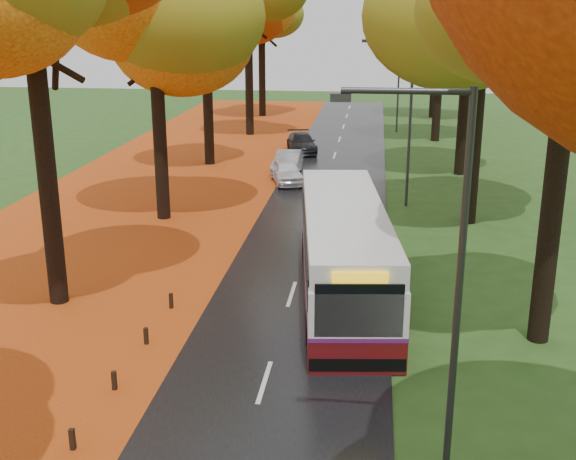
% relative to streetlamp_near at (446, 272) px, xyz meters
% --- Properties ---
extents(road, '(6.50, 90.00, 0.04)m').
position_rel_streetlamp_near_xyz_m(road, '(-3.95, 17.00, -4.69)').
color(road, black).
rests_on(road, ground).
extents(centre_line, '(0.12, 90.00, 0.01)m').
position_rel_streetlamp_near_xyz_m(centre_line, '(-3.95, 17.00, -4.67)').
color(centre_line, silver).
rests_on(centre_line, road).
extents(leaf_verge, '(12.00, 90.00, 0.02)m').
position_rel_streetlamp_near_xyz_m(leaf_verge, '(-12.95, 17.00, -4.70)').
color(leaf_verge, '#98240D').
rests_on(leaf_verge, ground).
extents(leaf_drift, '(0.90, 90.00, 0.01)m').
position_rel_streetlamp_near_xyz_m(leaf_drift, '(-7.00, 17.00, -4.67)').
color(leaf_drift, '#C55C14').
rests_on(leaf_drift, road).
extents(trees_left, '(9.20, 74.00, 13.88)m').
position_rel_streetlamp_near_xyz_m(trees_left, '(-11.13, 19.06, 4.82)').
color(trees_left, black).
rests_on(trees_left, ground).
extents(streetlamp_near, '(2.45, 0.18, 8.00)m').
position_rel_streetlamp_near_xyz_m(streetlamp_near, '(0.00, 0.00, 0.00)').
color(streetlamp_near, '#333538').
rests_on(streetlamp_near, ground).
extents(streetlamp_mid, '(2.45, 0.18, 8.00)m').
position_rel_streetlamp_near_xyz_m(streetlamp_mid, '(0.00, 22.00, 0.00)').
color(streetlamp_mid, '#333538').
rests_on(streetlamp_mid, ground).
extents(streetlamp_far, '(2.45, 0.18, 8.00)m').
position_rel_streetlamp_near_xyz_m(streetlamp_far, '(0.00, 44.00, 0.00)').
color(streetlamp_far, '#333538').
rests_on(streetlamp_far, ground).
extents(bus, '(3.91, 11.65, 3.01)m').
position_rel_streetlamp_near_xyz_m(bus, '(-2.24, 10.29, -3.10)').
color(bus, '#590D11').
rests_on(bus, road).
extents(car_white, '(2.50, 3.98, 1.26)m').
position_rel_streetlamp_near_xyz_m(car_white, '(-6.11, 26.00, -4.04)').
color(car_white, white).
rests_on(car_white, road).
extents(car_silver, '(1.41, 3.97, 1.31)m').
position_rel_streetlamp_near_xyz_m(car_silver, '(-6.30, 28.20, -4.02)').
color(car_silver, gray).
rests_on(car_silver, road).
extents(car_dark, '(2.62, 4.52, 1.23)m').
position_rel_streetlamp_near_xyz_m(car_dark, '(-6.20, 34.87, -4.06)').
color(car_dark, black).
rests_on(car_dark, road).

